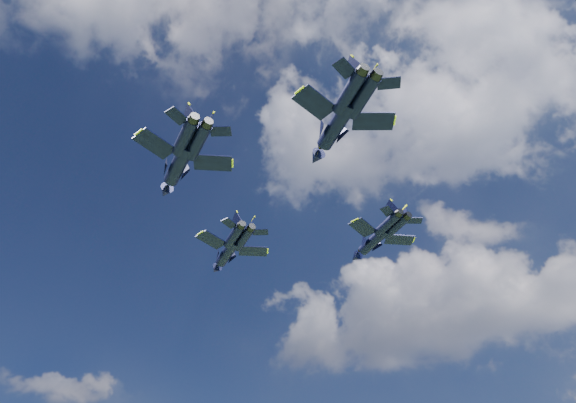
# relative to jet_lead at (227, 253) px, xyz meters

# --- Properties ---
(jet_lead) EXTENTS (15.26, 13.28, 3.91)m
(jet_lead) POSITION_rel_jet_lead_xyz_m (0.00, 0.00, 0.00)
(jet_lead) COLOR black
(jet_left) EXTENTS (16.69, 14.39, 4.26)m
(jet_left) POSITION_rel_jet_lead_xyz_m (5.57, -22.27, -1.08)
(jet_left) COLOR black
(jet_right) EXTENTS (14.20, 11.89, 3.59)m
(jet_right) POSITION_rel_jet_lead_xyz_m (24.20, 4.15, -2.50)
(jet_right) COLOR black
(jet_slot) EXTENTS (15.95, 15.11, 4.23)m
(jet_slot) POSITION_rel_jet_lead_xyz_m (27.70, -19.84, -1.49)
(jet_slot) COLOR black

